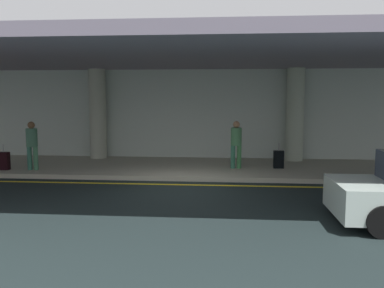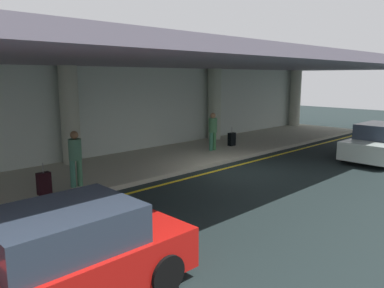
{
  "view_description": "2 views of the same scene",
  "coord_description": "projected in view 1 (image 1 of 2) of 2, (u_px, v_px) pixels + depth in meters",
  "views": [
    {
      "loc": [
        1.31,
        -11.54,
        2.65
      ],
      "look_at": [
        0.2,
        1.39,
        1.16
      ],
      "focal_mm": 37.87,
      "sensor_mm": 36.0,
      "label": 1
    },
    {
      "loc": [
        -10.49,
        -8.4,
        3.4
      ],
      "look_at": [
        -0.24,
        2.11,
        0.75
      ],
      "focal_mm": 35.11,
      "sensor_mm": 36.0,
      "label": 2
    }
  ],
  "objects": [
    {
      "name": "sidewalk",
      "position": [
        191.0,
        168.0,
        14.9
      ],
      "size": [
        26.0,
        4.2,
        0.15
      ],
      "primitive_type": "cube",
      "color": "#A19F8B",
      "rests_on": "ground"
    },
    {
      "name": "person_waiting_for_ride",
      "position": [
        32.0,
        142.0,
        13.93
      ],
      "size": [
        0.38,
        0.38,
        1.68
      ],
      "rotation": [
        0.0,
        0.0,
        0.15
      ],
      "color": "#306350",
      "rests_on": "sidewalk"
    },
    {
      "name": "lane_stripe_yellow",
      "position": [
        183.0,
        185.0,
        12.35
      ],
      "size": [
        26.0,
        0.14,
        0.01
      ],
      "primitive_type": "cube",
      "color": "yellow",
      "rests_on": "ground"
    },
    {
      "name": "ceiling_overhang",
      "position": [
        189.0,
        60.0,
        13.96
      ],
      "size": [
        28.0,
        13.2,
        0.3
      ],
      "primitive_type": "cube",
      "color": "gray",
      "rests_on": "support_column_far_left"
    },
    {
      "name": "support_column_left_mid",
      "position": [
        98.0,
        114.0,
        16.68
      ],
      "size": [
        0.69,
        0.69,
        3.65
      ],
      "primitive_type": "cylinder",
      "color": "#9A9E8C",
      "rests_on": "sidewalk"
    },
    {
      "name": "traveler_with_luggage",
      "position": [
        236.0,
        141.0,
        14.26
      ],
      "size": [
        0.38,
        0.38,
        1.68
      ],
      "rotation": [
        0.0,
        0.0,
        4.86
      ],
      "color": "#2D654D",
      "rests_on": "sidewalk"
    },
    {
      "name": "suitcase_upright_primary",
      "position": [
        4.0,
        161.0,
        14.03
      ],
      "size": [
        0.36,
        0.22,
        0.9
      ],
      "rotation": [
        0.0,
        0.0,
        -0.21
      ],
      "color": "black",
      "rests_on": "sidewalk"
    },
    {
      "name": "ground_plane",
      "position": [
        181.0,
        189.0,
        11.84
      ],
      "size": [
        60.0,
        60.0,
        0.0
      ],
      "primitive_type": "plane",
      "color": "black"
    },
    {
      "name": "suitcase_upright_secondary",
      "position": [
        279.0,
        159.0,
        14.36
      ],
      "size": [
        0.36,
        0.22,
        0.9
      ],
      "rotation": [
        0.0,
        0.0,
        -0.44
      ],
      "color": "black",
      "rests_on": "sidewalk"
    },
    {
      "name": "terminal_back_wall",
      "position": [
        195.0,
        115.0,
        16.92
      ],
      "size": [
        26.0,
        0.3,
        3.8
      ],
      "primitive_type": "cube",
      "color": "#ADB9AF",
      "rests_on": "ground"
    },
    {
      "name": "support_column_center",
      "position": [
        295.0,
        115.0,
        16.0
      ],
      "size": [
        0.69,
        0.69,
        3.65
      ],
      "primitive_type": "cylinder",
      "color": "#9CA792",
      "rests_on": "sidewalk"
    }
  ]
}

